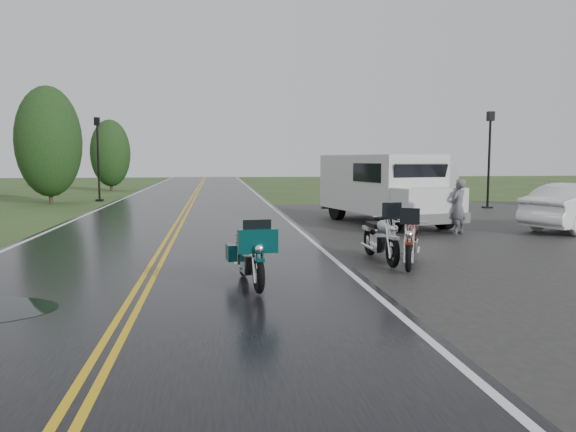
{
  "coord_description": "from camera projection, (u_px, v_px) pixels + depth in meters",
  "views": [
    {
      "loc": [
        1.25,
        -9.92,
        2.22
      ],
      "look_at": [
        2.8,
        2.0,
        1.0
      ],
      "focal_mm": 35.0,
      "sensor_mm": 36.0,
      "label": 1
    }
  ],
  "objects": [
    {
      "name": "ground",
      "position": [
        145.0,
        286.0,
        9.86
      ],
      "size": [
        120.0,
        120.0,
        0.0
      ],
      "primitive_type": "plane",
      "color": "#2D471E",
      "rests_on": "ground"
    },
    {
      "name": "road",
      "position": [
        180.0,
        222.0,
        19.72
      ],
      "size": [
        8.0,
        100.0,
        0.04
      ],
      "primitive_type": "cube",
      "color": "black",
      "rests_on": "ground"
    },
    {
      "name": "parking_pad",
      "position": [
        556.0,
        236.0,
        16.19
      ],
      "size": [
        14.0,
        24.0,
        0.03
      ],
      "primitive_type": "cube",
      "color": "black",
      "rests_on": "ground"
    },
    {
      "name": "motorcycle_red",
      "position": [
        409.0,
        244.0,
        10.7
      ],
      "size": [
        1.46,
        2.18,
        1.21
      ],
      "primitive_type": null,
      "rotation": [
        0.0,
        0.0,
        -0.39
      ],
      "color": "#57190A",
      "rests_on": "ground"
    },
    {
      "name": "motorcycle_teal",
      "position": [
        259.0,
        261.0,
        8.99
      ],
      "size": [
        0.97,
        2.11,
        1.2
      ],
      "primitive_type": null,
      "rotation": [
        0.0,
        0.0,
        0.11
      ],
      "color": "#053737",
      "rests_on": "ground"
    },
    {
      "name": "motorcycle_silver",
      "position": [
        393.0,
        239.0,
        11.12
      ],
      "size": [
        0.81,
        2.18,
        1.28
      ],
      "primitive_type": null,
      "rotation": [
        0.0,
        0.0,
        0.01
      ],
      "color": "#A5A8AD",
      "rests_on": "ground"
    },
    {
      "name": "van_white",
      "position": [
        393.0,
        193.0,
        16.78
      ],
      "size": [
        3.75,
        6.54,
        2.42
      ],
      "primitive_type": null,
      "rotation": [
        0.0,
        0.0,
        0.25
      ],
      "color": "silver",
      "rests_on": "ground"
    },
    {
      "name": "person_at_van",
      "position": [
        458.0,
        208.0,
        16.39
      ],
      "size": [
        0.71,
        0.67,
        1.62
      ],
      "primitive_type": "imported",
      "rotation": [
        0.0,
        0.0,
        3.81
      ],
      "color": "#55545A",
      "rests_on": "ground"
    },
    {
      "name": "lamp_post_far_left",
      "position": [
        98.0,
        159.0,
        29.45
      ],
      "size": [
        0.38,
        0.38,
        4.44
      ],
      "primitive_type": null,
      "color": "black",
      "rests_on": "ground"
    },
    {
      "name": "lamp_post_far_right",
      "position": [
        489.0,
        160.0,
        24.97
      ],
      "size": [
        0.37,
        0.37,
        4.37
      ],
      "primitive_type": null,
      "color": "black",
      "rests_on": "ground"
    },
    {
      "name": "tree_left_mid",
      "position": [
        49.0,
        154.0,
        27.76
      ],
      "size": [
        3.18,
        3.18,
        4.97
      ],
      "primitive_type": null,
      "color": "#1E3D19",
      "rests_on": "ground"
    },
    {
      "name": "tree_left_far",
      "position": [
        111.0,
        160.0,
        39.39
      ],
      "size": [
        2.77,
        2.77,
        4.26
      ],
      "primitive_type": null,
      "color": "#1E3D19",
      "rests_on": "ground"
    }
  ]
}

